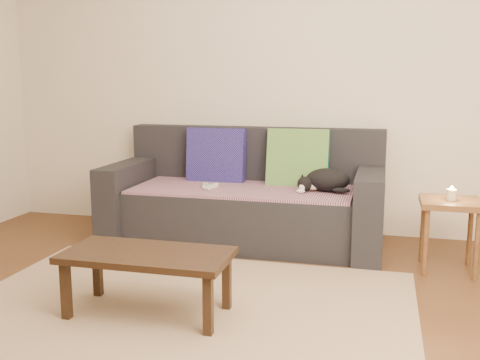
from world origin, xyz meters
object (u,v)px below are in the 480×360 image
(sofa, at_px, (246,202))
(cat, at_px, (326,180))
(wii_remote_b, at_px, (211,186))
(coffee_table, at_px, (147,260))
(wii_remote_a, at_px, (205,186))
(side_table, at_px, (450,213))

(sofa, distance_m, cat, 0.66)
(cat, relative_size, wii_remote_b, 2.72)
(coffee_table, bearing_deg, sofa, 84.12)
(sofa, height_order, wii_remote_a, sofa)
(sofa, distance_m, side_table, 1.52)
(sofa, xyz_separation_m, cat, (0.63, -0.07, 0.21))
(side_table, xyz_separation_m, coffee_table, (-1.63, -1.17, -0.09))
(wii_remote_b, relative_size, side_table, 0.31)
(side_table, height_order, coffee_table, side_table)
(wii_remote_a, bearing_deg, cat, -100.28)
(wii_remote_b, bearing_deg, side_table, -83.15)
(wii_remote_a, xyz_separation_m, coffee_table, (0.12, -1.38, -0.15))
(sofa, height_order, cat, sofa)
(coffee_table, bearing_deg, wii_remote_b, 92.97)
(side_table, bearing_deg, wii_remote_a, 173.21)
(cat, bearing_deg, wii_remote_b, -162.39)
(wii_remote_a, height_order, coffee_table, wii_remote_a)
(wii_remote_a, distance_m, wii_remote_b, 0.05)
(wii_remote_b, bearing_deg, cat, -70.57)
(wii_remote_a, bearing_deg, sofa, -76.39)
(cat, bearing_deg, wii_remote_a, -163.17)
(sofa, bearing_deg, wii_remote_b, -144.75)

